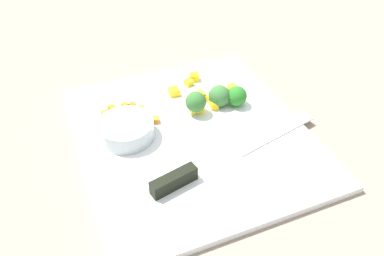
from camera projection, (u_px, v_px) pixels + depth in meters
ground_plane at (192, 138)px, 0.66m from camera, size 4.00×4.00×0.00m
cutting_board at (192, 135)px, 0.66m from camera, size 0.41×0.37×0.01m
prep_bowl at (126, 130)px, 0.64m from camera, size 0.09×0.09×0.03m
chef_knife at (205, 166)px, 0.58m from camera, size 0.09×0.32×0.02m
carrot_dice_0 at (155, 120)px, 0.67m from camera, size 0.02×0.02×0.01m
carrot_dice_1 at (125, 105)px, 0.71m from camera, size 0.01×0.01×0.01m
carrot_dice_2 at (133, 105)px, 0.71m from camera, size 0.01×0.01×0.01m
carrot_dice_3 at (140, 111)px, 0.69m from camera, size 0.01×0.02×0.02m
carrot_dice_4 at (106, 115)px, 0.68m from camera, size 0.02×0.02×0.01m
carrot_dice_5 at (112, 109)px, 0.70m from camera, size 0.02×0.02×0.01m
pepper_dice_0 at (174, 92)px, 0.74m from camera, size 0.02×0.02×0.01m
pepper_dice_1 at (214, 105)px, 0.70m from camera, size 0.02×0.02×0.02m
pepper_dice_2 at (194, 77)px, 0.77m from camera, size 0.02×0.02×0.01m
pepper_dice_3 at (189, 82)px, 0.76m from camera, size 0.02×0.02×0.01m
pepper_dice_4 at (232, 89)px, 0.74m from camera, size 0.02×0.02×0.02m
pepper_dice_5 at (210, 99)px, 0.72m from camera, size 0.02×0.02×0.01m
pepper_dice_6 at (196, 107)px, 0.69m from camera, size 0.02×0.03×0.02m
pepper_dice_7 at (199, 96)px, 0.72m from camera, size 0.02×0.02×0.02m
broccoli_floret_0 at (219, 96)px, 0.70m from camera, size 0.04×0.04×0.04m
broccoli_floret_1 at (237, 96)px, 0.70m from camera, size 0.04×0.04×0.04m
broccoli_floret_2 at (196, 102)px, 0.68m from camera, size 0.04×0.04×0.04m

